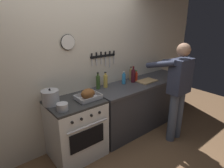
{
  "coord_description": "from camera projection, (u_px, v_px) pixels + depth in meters",
  "views": [
    {
      "loc": [
        -1.34,
        -1.24,
        2.0
      ],
      "look_at": [
        0.36,
        0.85,
        1.07
      ],
      "focal_mm": 30.24,
      "sensor_mm": 36.0,
      "label": 1
    }
  ],
  "objects": [
    {
      "name": "bottle_hot_sauce",
      "position": [
        136.0,
        77.0,
        3.49
      ],
      "size": [
        0.06,
        0.06,
        0.21
      ],
      "color": "red",
      "rests_on": "counter_block"
    },
    {
      "name": "bottle_cooking_oil",
      "position": [
        106.0,
        81.0,
        3.17
      ],
      "size": [
        0.07,
        0.07,
        0.27
      ],
      "color": "gold",
      "rests_on": "counter_block"
    },
    {
      "name": "cutting_board",
      "position": [
        147.0,
        81.0,
        3.5
      ],
      "size": [
        0.36,
        0.24,
        0.02
      ],
      "primitive_type": "cube",
      "color": "tan",
      "rests_on": "counter_block"
    },
    {
      "name": "bottle_vinegar",
      "position": [
        131.0,
        74.0,
        3.57
      ],
      "size": [
        0.06,
        0.06,
        0.26
      ],
      "color": "#997F4C",
      "rests_on": "counter_block"
    },
    {
      "name": "counter_block",
      "position": [
        141.0,
        103.0,
        3.66
      ],
      "size": [
        2.03,
        0.65,
        0.9
      ],
      "color": "#38383D",
      "rests_on": "ground"
    },
    {
      "name": "bottle_wine_red",
      "position": [
        133.0,
        76.0,
        3.43
      ],
      "size": [
        0.08,
        0.08,
        0.3
      ],
      "color": "#47141E",
      "rests_on": "counter_block"
    },
    {
      "name": "bottle_dish_soap",
      "position": [
        124.0,
        79.0,
        3.36
      ],
      "size": [
        0.07,
        0.07,
        0.23
      ],
      "color": "#338CCC",
      "rests_on": "counter_block"
    },
    {
      "name": "stove",
      "position": [
        76.0,
        129.0,
        2.81
      ],
      "size": [
        0.76,
        0.67,
        0.9
      ],
      "color": "white",
      "rests_on": "ground"
    },
    {
      "name": "saucepan",
      "position": [
        62.0,
        107.0,
        2.38
      ],
      "size": [
        0.15,
        0.15,
        0.09
      ],
      "color": "#B7B7BC",
      "rests_on": "stove"
    },
    {
      "name": "wall_back",
      "position": [
        74.0,
        66.0,
        2.93
      ],
      "size": [
        6.0,
        0.13,
        2.6
      ],
      "color": "beige",
      "rests_on": "ground"
    },
    {
      "name": "bottle_olive_oil",
      "position": [
        98.0,
        82.0,
        3.09
      ],
      "size": [
        0.07,
        0.07,
        0.28
      ],
      "color": "#385623",
      "rests_on": "counter_block"
    },
    {
      "name": "stock_pot",
      "position": [
        50.0,
        97.0,
        2.54
      ],
      "size": [
        0.23,
        0.23,
        0.23
      ],
      "color": "#B7B7BC",
      "rests_on": "stove"
    },
    {
      "name": "person_cook",
      "position": [
        178.0,
        87.0,
        3.07
      ],
      "size": [
        0.51,
        0.63,
        1.66
      ],
      "rotation": [
        0.0,
        0.0,
        1.69
      ],
      "color": "#4C566B",
      "rests_on": "ground"
    },
    {
      "name": "roasting_pan",
      "position": [
        88.0,
        95.0,
        2.71
      ],
      "size": [
        0.35,
        0.26,
        0.16
      ],
      "color": "#B7B7BC",
      "rests_on": "stove"
    }
  ]
}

